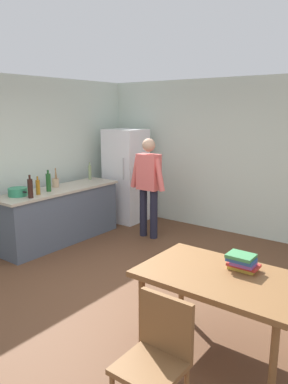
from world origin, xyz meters
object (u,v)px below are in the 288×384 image
at_px(dining_table, 220,282).
at_px(bottle_wine_dark, 30,188).
at_px(chair, 157,353).
at_px(bottle_vinegar_tall, 90,172).
at_px(person, 148,181).
at_px(utensil_jar, 56,182).
at_px(cooking_pot, 18,192).
at_px(book_stack, 242,262).
at_px(bottle_oil_amber, 38,187).
at_px(bottle_wine_green, 48,182).
at_px(refrigerator, 126,176).

bearing_deg(dining_table, bottle_wine_dark, 172.64).
xyz_separation_m(chair, bottle_vinegar_tall, (-3.58, 2.96, 0.50)).
bearing_deg(person, chair, -52.97).
relative_size(chair, utensil_jar, 2.84).
bearing_deg(dining_table, cooking_pot, 173.75).
bearing_deg(dining_table, book_stack, 58.45).
xyz_separation_m(person, chair, (2.35, -3.11, -0.44)).
height_order(cooking_pot, utensil_jar, utensil_jar).
xyz_separation_m(person, book_stack, (2.47, -1.96, -0.15)).
height_order(person, bottle_wine_dark, person).
distance_m(utensil_jar, bottle_vinegar_tall, 0.84).
distance_m(person, bottle_oil_amber, 1.80).
xyz_separation_m(chair, bottle_wine_green, (-3.36, 1.83, 0.51)).
xyz_separation_m(refrigerator, chair, (3.30, -3.67, -0.37)).
height_order(cooking_pot, bottle_wine_dark, bottle_wine_dark).
height_order(dining_table, bottle_vinegar_tall, bottle_vinegar_tall).
bearing_deg(bottle_wine_green, cooking_pot, -103.73).
bearing_deg(book_stack, cooking_pot, 176.93).
distance_m(utensil_jar, bottle_wine_green, 0.35).
distance_m(refrigerator, bottle_wine_dark, 2.29).
xyz_separation_m(person, bottle_oil_amber, (-0.96, -1.53, 0.04)).
height_order(dining_table, bottle_wine_dark, bottle_wine_dark).
bearing_deg(cooking_pot, book_stack, -3.07).
xyz_separation_m(cooking_pot, bottle_vinegar_tall, (-0.10, 1.61, 0.08)).
relative_size(cooking_pot, bottle_vinegar_tall, 1.25).
bearing_deg(refrigerator, book_stack, -36.34).
relative_size(cooking_pot, bottle_wine_dark, 1.18).
xyz_separation_m(chair, bottle_oil_amber, (-3.31, 1.59, 0.48)).
bearing_deg(bottle_oil_amber, dining_table, -10.63).
relative_size(chair, bottle_oil_amber, 3.25).
distance_m(person, dining_table, 3.20).
bearing_deg(chair, bottle_oil_amber, 159.93).
bearing_deg(dining_table, utensil_jar, 161.95).
height_order(chair, bottle_vinegar_tall, bottle_vinegar_tall).
height_order(chair, bottle_wine_dark, bottle_wine_dark).
relative_size(person, bottle_wine_green, 5.00).
height_order(dining_table, cooking_pot, cooking_pot).
distance_m(utensil_jar, bottle_oil_amber, 0.59).
distance_m(person, bottle_vinegar_tall, 1.24).
xyz_separation_m(utensil_jar, bottle_wine_green, (0.19, -0.29, 0.07)).
distance_m(refrigerator, person, 1.10).
xyz_separation_m(refrigerator, bottle_vinegar_tall, (-0.28, -0.71, 0.14)).
distance_m(cooking_pot, bottle_wine_dark, 0.28).
bearing_deg(dining_table, refrigerator, 140.71).
relative_size(utensil_jar, bottle_vinegar_tall, 1.00).
xyz_separation_m(person, bottle_wine_dark, (-0.86, -1.73, 0.07)).
relative_size(dining_table, bottle_vinegar_tall, 4.37).
xyz_separation_m(person, utensil_jar, (-1.19, -0.99, 0.00)).
bearing_deg(utensil_jar, bottle_vinegar_tall, 92.28).
xyz_separation_m(bottle_wine_dark, bottle_wine_green, (-0.15, 0.45, 0.00)).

